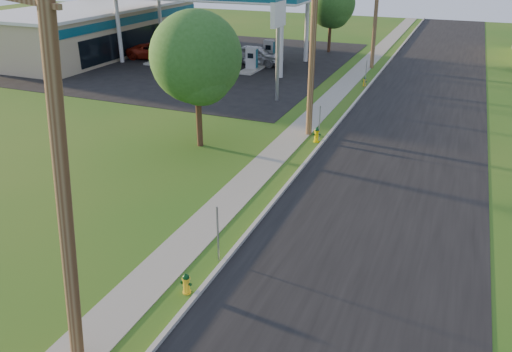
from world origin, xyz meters
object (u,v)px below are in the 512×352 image
(utility_pole_mid, at_px, (313,42))
(price_pylon, at_px, (278,16))
(fuel_pump_sw, at_px, (181,47))
(tree_verge, at_px, (197,61))
(utility_pole_far, at_px, (376,9))
(car_silver, at_px, (256,55))
(fuel_pump_ne, at_px, (252,62))
(hydrant_near, at_px, (186,284))
(utility_pole_near, at_px, (63,190))
(tree_lot, at_px, (332,6))
(hydrant_mid, at_px, (317,135))
(fuel_pump_se, at_px, (269,54))
(car_red, at_px, (156,51))
(fuel_pump_nw, at_px, (158,54))
(hydrant_far, at_px, (365,82))

(utility_pole_mid, bearing_deg, price_pylon, 125.34)
(fuel_pump_sw, bearing_deg, tree_verge, -57.45)
(utility_pole_far, height_order, car_silver, utility_pole_far)
(fuel_pump_ne, distance_m, hydrant_near, 29.30)
(utility_pole_near, distance_m, tree_lot, 41.65)
(utility_pole_near, bearing_deg, hydrant_mid, 87.53)
(fuel_pump_ne, bearing_deg, hydrant_mid, -55.41)
(utility_pole_far, xyz_separation_m, fuel_pump_se, (-8.90, -1.00, -4.08))
(fuel_pump_se, bearing_deg, car_silver, -110.68)
(price_pylon, xyz_separation_m, hydrant_near, (4.62, -20.17, -5.10))
(price_pylon, xyz_separation_m, tree_verge, (-0.69, -9.35, -1.06))
(price_pylon, distance_m, car_red, 17.89)
(fuel_pump_se, bearing_deg, tree_verge, -78.33)
(utility_pole_near, relative_size, hydrant_near, 13.83)
(utility_pole_mid, xyz_separation_m, car_red, (-18.88, 14.07, -4.24))
(tree_lot, xyz_separation_m, car_silver, (-4.49, -7.98, -3.52))
(utility_pole_mid, bearing_deg, hydrant_near, -87.18)
(fuel_pump_sw, distance_m, price_pylon, 18.72)
(utility_pole_far, relative_size, hydrant_near, 13.87)
(utility_pole_near, distance_m, fuel_pump_nw, 36.03)
(fuel_pump_ne, distance_m, hydrant_mid, 16.98)
(fuel_pump_nw, bearing_deg, utility_pole_mid, -35.99)
(utility_pole_far, bearing_deg, price_pylon, -107.33)
(utility_pole_near, relative_size, utility_pole_far, 1.00)
(fuel_pump_ne, xyz_separation_m, hydrant_mid, (9.64, -13.97, -0.32))
(fuel_pump_sw, xyz_separation_m, hydrant_mid, (18.64, -17.97, -0.32))
(utility_pole_far, relative_size, hydrant_far, 13.66)
(tree_verge, bearing_deg, hydrant_far, 70.97)
(utility_pole_far, distance_m, hydrant_near, 32.99)
(fuel_pump_nw, bearing_deg, utility_pole_far, 15.61)
(car_silver, bearing_deg, hydrant_near, -160.61)
(utility_pole_mid, relative_size, price_pylon, 1.43)
(price_pylon, distance_m, hydrant_near, 21.31)
(tree_lot, xyz_separation_m, car_red, (-13.85, -9.28, -3.64))
(hydrant_near, distance_m, hydrant_far, 26.30)
(hydrant_near, bearing_deg, car_silver, 108.82)
(utility_pole_far, bearing_deg, hydrant_mid, -87.78)
(utility_pole_far, height_order, price_pylon, utility_pole_far)
(fuel_pump_ne, bearing_deg, fuel_pump_sw, 156.04)
(fuel_pump_nw, xyz_separation_m, tree_lot, (12.87, 10.35, 3.63))
(utility_pole_far, distance_m, fuel_pump_sw, 18.39)
(fuel_pump_nw, bearing_deg, fuel_pump_se, 23.96)
(utility_pole_far, xyz_separation_m, fuel_pump_ne, (-8.90, -5.00, -4.08))
(fuel_pump_ne, relative_size, hydrant_far, 4.60)
(price_pylon, xyz_separation_m, hydrant_mid, (4.64, -6.47, -5.03))
(fuel_pump_sw, distance_m, hydrant_mid, 25.89)
(fuel_pump_nw, relative_size, fuel_pump_ne, 1.00)
(hydrant_near, height_order, car_silver, car_silver)
(car_red, bearing_deg, hydrant_near, -153.38)
(price_pylon, height_order, tree_verge, price_pylon)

